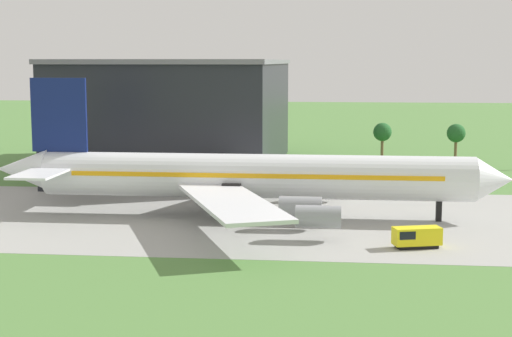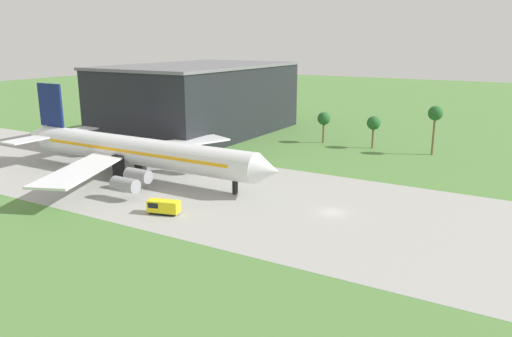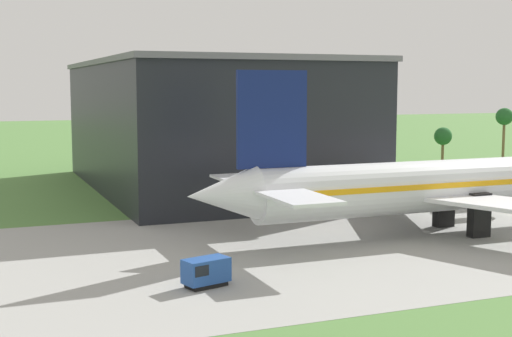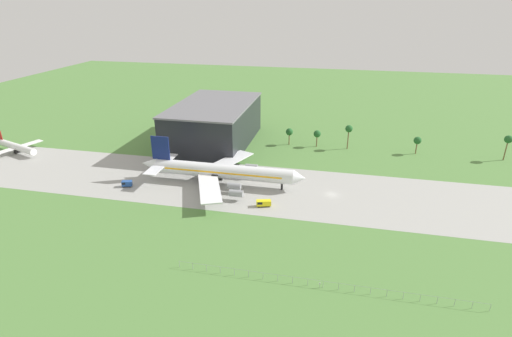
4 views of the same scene
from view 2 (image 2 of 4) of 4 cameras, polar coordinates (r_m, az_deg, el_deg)
ground_plane at (r=84.90m, az=8.67°, el=-5.01°), size 600.00×600.00×0.00m
taxiway_strip at (r=84.90m, az=8.67°, el=-5.00°), size 320.00×44.00×0.02m
jet_airliner at (r=107.71m, az=-13.75°, el=1.98°), size 68.75×54.22×18.40m
baggage_tug at (r=84.35m, az=-10.62°, el=-4.31°), size 5.62×3.35×2.35m
terminal_building at (r=153.47m, az=-6.40°, el=7.85°), size 36.72×61.20×20.92m
palm_tree_row at (r=129.99m, az=24.95°, el=4.29°), size 104.59×3.60×12.31m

